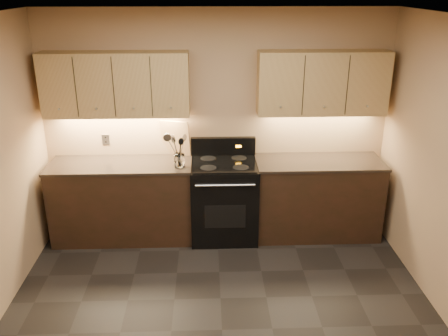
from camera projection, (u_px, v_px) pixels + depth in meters
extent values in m
plane|color=black|center=(222.00, 330.00, 4.16)|extent=(4.00, 4.00, 0.00)
plane|color=silver|center=(221.00, 21.00, 3.20)|extent=(4.00, 4.00, 0.00)
cube|color=#A58061|center=(216.00, 124.00, 5.54)|extent=(4.00, 0.04, 2.60)
cube|color=black|center=(123.00, 202.00, 5.54)|extent=(1.60, 0.60, 0.90)
cube|color=#3A2F25|center=(120.00, 165.00, 5.37)|extent=(1.62, 0.62, 0.03)
cube|color=black|center=(317.00, 199.00, 5.61)|extent=(1.44, 0.60, 0.90)
cube|color=#3A2F25|center=(320.00, 162.00, 5.44)|extent=(1.46, 0.62, 0.03)
cube|color=black|center=(224.00, 200.00, 5.55)|extent=(0.76, 0.65, 0.92)
cube|color=black|center=(224.00, 163.00, 5.38)|extent=(0.70, 0.60, 0.01)
cube|color=black|center=(223.00, 146.00, 5.61)|extent=(0.76, 0.07, 0.22)
cube|color=orange|center=(239.00, 146.00, 5.57)|extent=(0.06, 0.00, 0.03)
cylinder|color=silver|center=(225.00, 185.00, 5.11)|extent=(0.65, 0.02, 0.02)
cube|color=black|center=(225.00, 217.00, 5.26)|extent=(0.46, 0.00, 0.28)
cylinder|color=black|center=(208.00, 168.00, 5.23)|extent=(0.18, 0.18, 0.00)
cylinder|color=black|center=(241.00, 167.00, 5.24)|extent=(0.18, 0.18, 0.00)
cylinder|color=black|center=(208.00, 158.00, 5.51)|extent=(0.18, 0.18, 0.00)
cylinder|color=black|center=(239.00, 158.00, 5.52)|extent=(0.18, 0.18, 0.00)
cube|color=tan|center=(116.00, 84.00, 5.18)|extent=(1.60, 0.30, 0.70)
cube|color=tan|center=(322.00, 83.00, 5.26)|extent=(1.44, 0.30, 0.70)
cube|color=#B2B5BA|center=(106.00, 140.00, 5.56)|extent=(0.08, 0.01, 0.12)
cylinder|color=white|center=(179.00, 160.00, 5.25)|extent=(0.15, 0.15, 0.15)
cylinder|color=white|center=(180.00, 166.00, 5.27)|extent=(0.12, 0.12, 0.02)
cube|color=tan|center=(175.00, 138.00, 5.54)|extent=(0.36, 0.19, 0.43)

